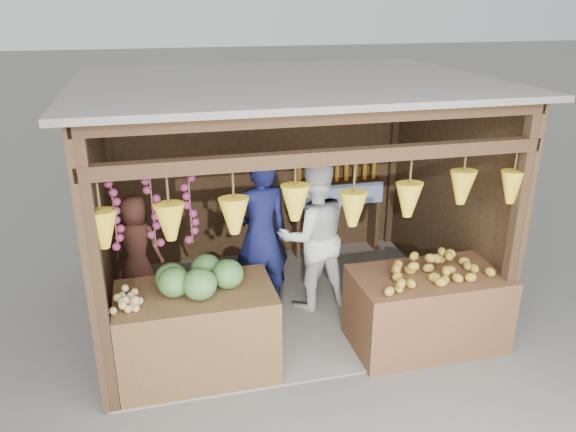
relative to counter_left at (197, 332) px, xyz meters
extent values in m
plane|color=#514F49|center=(1.14, 1.06, -0.44)|extent=(80.00, 80.00, 0.00)
cube|color=slate|center=(1.14, 1.06, -0.43)|extent=(4.00, 3.00, 0.02)
cube|color=black|center=(1.14, 2.56, 0.86)|extent=(4.00, 0.06, 2.60)
cube|color=black|center=(-0.86, 1.06, 0.86)|extent=(0.06, 3.00, 2.60)
cube|color=black|center=(3.14, 1.06, 0.86)|extent=(0.06, 3.00, 2.60)
cube|color=#605B54|center=(1.14, 1.06, 2.19)|extent=(4.30, 3.30, 0.06)
cube|color=black|center=(-0.80, -0.38, 0.86)|extent=(0.11, 0.11, 2.60)
cube|color=black|center=(3.08, -0.38, 0.86)|extent=(0.11, 0.11, 2.60)
cube|color=black|center=(-0.80, 2.50, 0.86)|extent=(0.11, 0.11, 2.60)
cube|color=black|center=(3.08, 2.50, 0.86)|extent=(0.11, 0.11, 2.60)
cube|color=black|center=(1.14, -0.38, 1.76)|extent=(4.00, 0.12, 0.12)
cube|color=black|center=(1.14, -0.38, 2.10)|extent=(4.00, 0.12, 0.12)
cube|color=#382314|center=(2.19, 2.36, 0.61)|extent=(1.25, 0.30, 0.05)
cube|color=#382314|center=(1.61, 2.36, 0.08)|extent=(0.05, 0.28, 1.05)
cube|color=#382314|center=(2.78, 2.36, 0.08)|extent=(0.05, 0.28, 1.05)
cube|color=blue|center=(2.19, 2.20, 0.48)|extent=(1.25, 0.02, 0.30)
cube|color=#492B18|center=(0.00, 0.00, 0.00)|extent=(1.48, 0.85, 0.89)
cube|color=#492D18|center=(2.37, -0.09, -0.04)|extent=(1.57, 0.85, 0.81)
cube|color=black|center=(-0.53, 1.23, -0.30)|extent=(0.30, 0.30, 0.28)
imported|color=#121746|center=(0.83, 1.01, 0.50)|extent=(0.78, 0.61, 1.89)
imported|color=silver|center=(1.44, 0.97, 0.45)|extent=(0.90, 0.72, 1.78)
imported|color=brown|center=(-0.53, 1.23, 0.43)|extent=(0.68, 0.58, 1.18)
camera|label=1|loc=(-0.28, -4.70, 2.98)|focal=35.00mm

